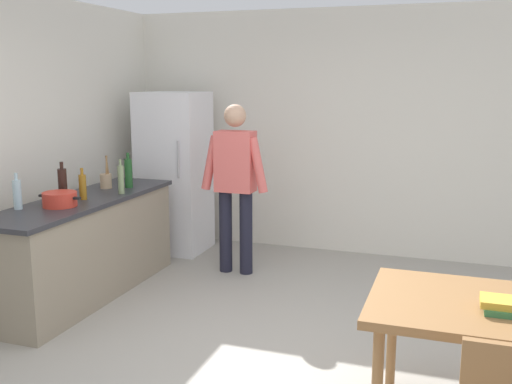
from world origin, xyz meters
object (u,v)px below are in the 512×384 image
object	(u,v)px
refrigerator	(175,172)
bottle_water_clear	(17,194)
bottle_vinegar_tall	(121,179)
person	(235,178)
bottle_wine_green	(128,173)
bottle_oil_amber	(83,186)
cooking_pot	(60,199)
utensil_jar	(106,180)
book_stack	(507,306)
bottle_wine_dark	(63,184)
dining_table	(501,319)

from	to	relation	value
refrigerator	bottle_water_clear	distance (m)	2.18
bottle_vinegar_tall	person	bearing A→B (deg)	41.64
bottle_water_clear	bottle_vinegar_tall	world-z (taller)	bottle_vinegar_tall
bottle_wine_green	bottle_oil_amber	bearing A→B (deg)	-96.48
bottle_water_clear	person	bearing A→B (deg)	51.24
cooking_pot	bottle_vinegar_tall	xyz separation A→B (m)	(0.19, 0.64, 0.08)
cooking_pot	utensil_jar	distance (m)	0.84
book_stack	utensil_jar	bearing A→B (deg)	154.11
bottle_wine_dark	book_stack	size ratio (longest dim) A/B	1.31
refrigerator	bottle_oil_amber	xyz separation A→B (m)	(-0.06, -1.64, 0.12)
cooking_pot	bottle_wine_dark	distance (m)	0.26
refrigerator	cooking_pot	size ratio (longest dim) A/B	4.50
bottle_wine_dark	book_stack	bearing A→B (deg)	-16.88
person	dining_table	world-z (taller)	person
dining_table	book_stack	distance (m)	0.15
bottle_oil_amber	refrigerator	bearing A→B (deg)	87.73
cooking_pot	bottle_wine_green	xyz separation A→B (m)	(0.09, 0.95, 0.09)
refrigerator	book_stack	bearing A→B (deg)	-40.19
refrigerator	bottle_water_clear	world-z (taller)	refrigerator
person	bottle_water_clear	xyz separation A→B (m)	(-1.28, -1.59, 0.05)
bottle_vinegar_tall	dining_table	bearing A→B (deg)	-23.71
cooking_pot	bottle_vinegar_tall	bearing A→B (deg)	73.75
utensil_jar	cooking_pot	bearing A→B (deg)	-83.21
person	bottle_wine_green	xyz separation A→B (m)	(-0.94, -0.44, 0.07)
person	utensil_jar	world-z (taller)	person
bottle_wine_green	cooking_pot	bearing A→B (deg)	-95.12
bottle_oil_amber	bottle_wine_dark	bearing A→B (deg)	-144.80
bottle_oil_amber	cooking_pot	bearing A→B (deg)	-92.26
utensil_jar	bottle_oil_amber	distance (m)	0.55
bottle_water_clear	book_stack	xyz separation A→B (m)	(3.64, -0.65, -0.24)
refrigerator	bottle_oil_amber	world-z (taller)	refrigerator
refrigerator	dining_table	xyz separation A→B (m)	(3.30, -2.70, -0.23)
refrigerator	utensil_jar	xyz separation A→B (m)	(-0.18, -1.11, 0.08)
dining_table	utensil_jar	distance (m)	3.84
bottle_oil_amber	bottle_wine_green	bearing A→B (deg)	83.52
utensil_jar	refrigerator	bearing A→B (deg)	80.91
bottle_oil_amber	bottle_vinegar_tall	bearing A→B (deg)	62.59
bottle_vinegar_tall	book_stack	xyz separation A→B (m)	(3.20, -1.50, -0.25)
person	refrigerator	bearing A→B (deg)	149.77
dining_table	bottle_oil_amber	bearing A→B (deg)	162.49
dining_table	bottle_water_clear	xyz separation A→B (m)	(-3.63, 0.55, 0.35)
refrigerator	book_stack	world-z (taller)	refrigerator
cooking_pot	bottle_wine_dark	world-z (taller)	bottle_wine_dark
bottle_wine_green	bottle_water_clear	world-z (taller)	bottle_wine_green
refrigerator	bottle_oil_amber	distance (m)	1.64
book_stack	dining_table	bearing A→B (deg)	99.00
dining_table	utensil_jar	bearing A→B (deg)	155.36
person	dining_table	distance (m)	3.20
bottle_oil_amber	bottle_wine_dark	distance (m)	0.17
dining_table	utensil_jar	xyz separation A→B (m)	(-3.48, 1.59, 0.31)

